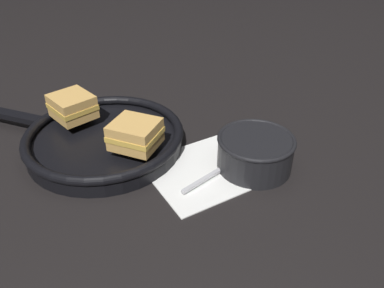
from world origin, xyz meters
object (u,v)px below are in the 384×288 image
skillet (104,139)px  sandwich_near_left (72,106)px  soup_bowl (255,151)px  spoon (231,163)px  sandwich_near_right (135,134)px

skillet → sandwich_near_left: (-0.03, 0.08, 0.04)m
soup_bowl → spoon: soup_bowl is taller
spoon → sandwich_near_right: size_ratio=1.58×
spoon → sandwich_near_left: bearing=117.1°
spoon → sandwich_near_left: 0.33m
spoon → skillet: 0.25m
soup_bowl → skillet: bearing=134.4°
soup_bowl → spoon: (-0.03, 0.02, -0.03)m
skillet → sandwich_near_left: 0.10m
sandwich_near_right → skillet: bearing=109.9°
sandwich_near_left → sandwich_near_right: bearing=-70.5°
soup_bowl → skillet: 0.29m
soup_bowl → spoon: 0.05m
spoon → sandwich_near_right: bearing=134.6°
spoon → skillet: bearing=123.0°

